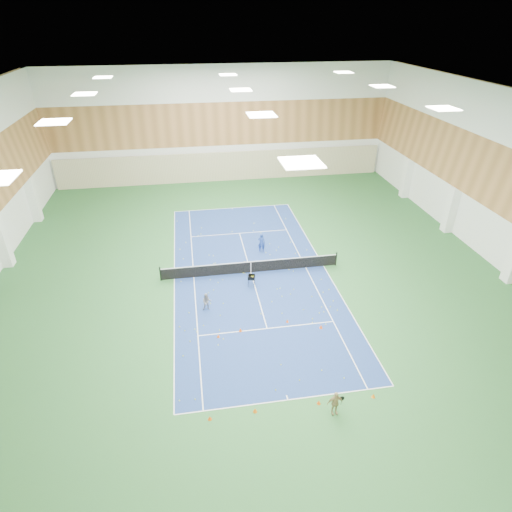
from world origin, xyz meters
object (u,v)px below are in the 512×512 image
(tennis_net, at_px, (251,266))
(coach, at_px, (261,243))
(child_court, at_px, (207,302))
(child_apron, at_px, (335,403))
(ball_cart, at_px, (251,281))

(tennis_net, relative_size, coach, 8.14)
(coach, height_order, child_court, coach)
(child_apron, relative_size, ball_cart, 1.59)
(coach, relative_size, child_apron, 1.18)
(tennis_net, distance_m, child_apron, 13.13)
(child_court, relative_size, ball_cart, 1.42)
(ball_cart, bearing_deg, coach, 87.62)
(child_court, distance_m, child_apron, 10.52)
(child_apron, height_order, ball_cart, child_apron)
(coach, xyz_separation_m, child_apron, (0.66, -15.98, -0.12))
(tennis_net, height_order, child_apron, child_apron)
(tennis_net, height_order, ball_cart, tennis_net)
(coach, xyz_separation_m, child_court, (-4.71, -6.93, -0.19))
(coach, bearing_deg, ball_cart, 92.50)
(ball_cart, bearing_deg, child_court, -129.25)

